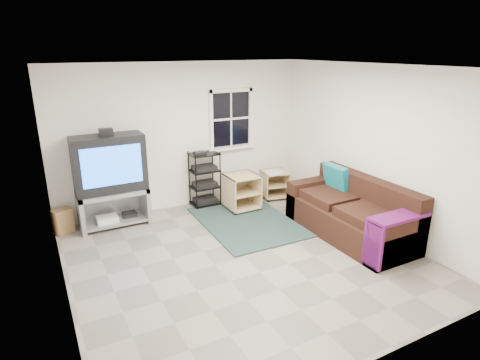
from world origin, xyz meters
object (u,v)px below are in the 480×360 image
av_rack (205,182)px  side_table_right (274,182)px  tv_unit (110,173)px  sofa (352,214)px  side_table_left (240,190)px

av_rack → side_table_right: size_ratio=1.81×
tv_unit → side_table_right: 3.10m
av_rack → sofa: 2.71m
side_table_right → sofa: (0.17, -1.99, 0.03)m
tv_unit → av_rack: 1.74m
side_table_left → tv_unit: bearing=170.7°
side_table_left → side_table_right: side_table_left is taller
tv_unit → sofa: 3.90m
side_table_left → sofa: sofa is taller
tv_unit → side_table_right: size_ratio=2.84×
side_table_right → av_rack: bearing=169.8°
sofa → side_table_right: bearing=94.9°
tv_unit → sofa: bearing=-33.7°
sofa → tv_unit: bearing=146.3°
sofa → side_table_left: bearing=119.9°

